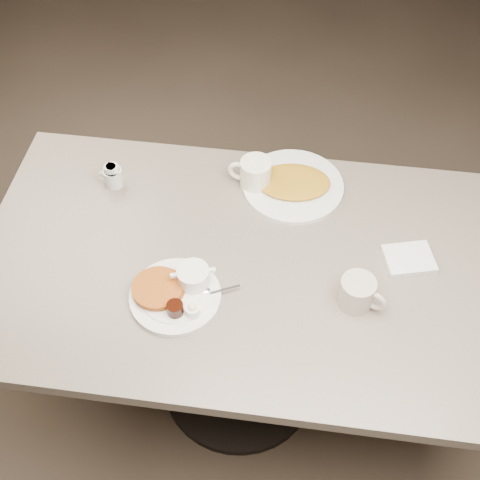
# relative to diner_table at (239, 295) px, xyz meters

# --- Properties ---
(room) EXTENTS (7.04, 8.04, 2.84)m
(room) POSITION_rel_diner_table_xyz_m (0.00, 0.00, 0.82)
(room) COLOR #4C3F33
(room) RESTS_ON ground
(diner_table) EXTENTS (1.50, 0.90, 0.75)m
(diner_table) POSITION_rel_diner_table_xyz_m (0.00, 0.00, 0.00)
(diner_table) COLOR slate
(diner_table) RESTS_ON ground
(main_plate) EXTENTS (0.33, 0.31, 0.07)m
(main_plate) POSITION_rel_diner_table_xyz_m (-0.15, -0.14, 0.19)
(main_plate) COLOR white
(main_plate) RESTS_ON diner_table
(coffee_mug_near) EXTENTS (0.14, 0.12, 0.09)m
(coffee_mug_near) POSITION_rel_diner_table_xyz_m (0.33, -0.10, 0.22)
(coffee_mug_near) COLOR #B5AA9A
(coffee_mug_near) RESTS_ON diner_table
(napkin) EXTENTS (0.16, 0.14, 0.02)m
(napkin) POSITION_rel_diner_table_xyz_m (0.48, 0.07, 0.18)
(napkin) COLOR silver
(napkin) RESTS_ON diner_table
(coffee_mug_far) EXTENTS (0.14, 0.11, 0.10)m
(coffee_mug_far) POSITION_rel_diner_table_xyz_m (0.01, 0.30, 0.22)
(coffee_mug_far) COLOR white
(coffee_mug_far) RESTS_ON diner_table
(creamer_left) EXTENTS (0.08, 0.07, 0.08)m
(creamer_left) POSITION_rel_diner_table_xyz_m (-0.43, 0.24, 0.21)
(creamer_left) COLOR silver
(creamer_left) RESTS_ON diner_table
(creamer_right) EXTENTS (0.07, 0.07, 0.08)m
(creamer_right) POSITION_rel_diner_table_xyz_m (-0.43, 0.25, 0.21)
(creamer_right) COLOR silver
(creamer_right) RESTS_ON diner_table
(hash_plate) EXTENTS (0.34, 0.34, 0.04)m
(hash_plate) POSITION_rel_diner_table_xyz_m (0.13, 0.31, 0.18)
(hash_plate) COLOR silver
(hash_plate) RESTS_ON diner_table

